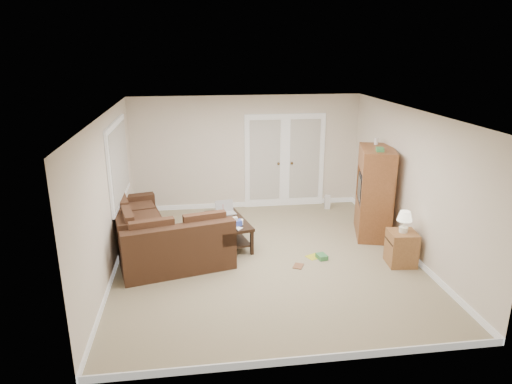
{
  "coord_description": "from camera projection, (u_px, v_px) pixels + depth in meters",
  "views": [
    {
      "loc": [
        -1.14,
        -7.02,
        3.47
      ],
      "look_at": [
        -0.12,
        0.36,
        1.1
      ],
      "focal_mm": 32.0,
      "sensor_mm": 36.0,
      "label": 1
    }
  ],
  "objects": [
    {
      "name": "side_cabinet",
      "position": [
        402.0,
        245.0,
        7.54
      ],
      "size": [
        0.48,
        0.48,
        0.94
      ],
      "rotation": [
        0.0,
        0.0,
        -0.1
      ],
      "color": "#946236",
      "rests_on": "floor"
    },
    {
      "name": "wall_right",
      "position": [
        411.0,
        184.0,
        7.77
      ],
      "size": [
        0.02,
        5.5,
        2.5
      ],
      "primitive_type": "cube",
      "color": "silver",
      "rests_on": "floor"
    },
    {
      "name": "french_doors",
      "position": [
        285.0,
        161.0,
        10.18
      ],
      "size": [
        1.8,
        0.05,
        2.13
      ],
      "color": "silver",
      "rests_on": "floor"
    },
    {
      "name": "sectional_sofa",
      "position": [
        154.0,
        236.0,
        7.94
      ],
      "size": [
        2.39,
        2.85,
        0.84
      ],
      "rotation": [
        0.0,
        0.0,
        0.24
      ],
      "color": "#422819",
      "rests_on": "floor"
    },
    {
      "name": "coffee_table",
      "position": [
        228.0,
        231.0,
        8.34
      ],
      "size": [
        0.85,
        1.29,
        0.81
      ],
      "rotation": [
        0.0,
        0.0,
        0.23
      ],
      "color": "black",
      "rests_on": "floor"
    },
    {
      "name": "tv_armoire",
      "position": [
        374.0,
        192.0,
        8.61
      ],
      "size": [
        0.85,
        1.18,
        1.83
      ],
      "rotation": [
        0.0,
        0.0,
        -0.27
      ],
      "color": "brown",
      "rests_on": "floor"
    },
    {
      "name": "baseboards",
      "position": [
        266.0,
        256.0,
        7.81
      ],
      "size": [
        5.0,
        5.5,
        0.1
      ],
      "primitive_type": null,
      "color": "silver",
      "rests_on": "floor"
    },
    {
      "name": "window_left",
      "position": [
        119.0,
        162.0,
        7.98
      ],
      "size": [
        0.05,
        1.92,
        1.42
      ],
      "color": "silver",
      "rests_on": "wall_left"
    },
    {
      "name": "floor_book",
      "position": [
        294.0,
        265.0,
        7.58
      ],
      "size": [
        0.23,
        0.25,
        0.02
      ],
      "primitive_type": "imported",
      "rotation": [
        0.0,
        0.0,
        -0.46
      ],
      "color": "brown",
      "rests_on": "floor"
    },
    {
      "name": "floor",
      "position": [
        266.0,
        259.0,
        7.82
      ],
      "size": [
        5.5,
        5.5,
        0.0
      ],
      "primitive_type": "plane",
      "color": "tan",
      "rests_on": "ground"
    },
    {
      "name": "wall_left",
      "position": [
        109.0,
        196.0,
        7.12
      ],
      "size": [
        0.02,
        5.5,
        2.5
      ],
      "primitive_type": "cube",
      "color": "silver",
      "rests_on": "floor"
    },
    {
      "name": "wall_front",
      "position": [
        307.0,
        266.0,
        4.85
      ],
      "size": [
        5.0,
        0.02,
        2.5
      ],
      "primitive_type": "cube",
      "color": "silver",
      "rests_on": "floor"
    },
    {
      "name": "floor_greenbox",
      "position": [
        322.0,
        257.0,
        7.82
      ],
      "size": [
        0.19,
        0.23,
        0.08
      ],
      "primitive_type": "cube",
      "rotation": [
        0.0,
        0.0,
        0.22
      ],
      "color": "#397F45",
      "rests_on": "floor"
    },
    {
      "name": "floor_magazine",
      "position": [
        314.0,
        257.0,
        7.91
      ],
      "size": [
        0.33,
        0.3,
        0.01
      ],
      "primitive_type": "cube",
      "rotation": [
        0.0,
        0.0,
        0.44
      ],
      "color": "gold",
      "rests_on": "floor"
    },
    {
      "name": "ceiling",
      "position": [
        267.0,
        113.0,
        7.06
      ],
      "size": [
        5.0,
        5.5,
        0.02
      ],
      "primitive_type": "cube",
      "color": "white",
      "rests_on": "wall_back"
    },
    {
      "name": "wall_back",
      "position": [
        247.0,
        153.0,
        10.04
      ],
      "size": [
        5.0,
        0.02,
        2.5
      ],
      "primitive_type": "cube",
      "color": "silver",
      "rests_on": "floor"
    },
    {
      "name": "space_heater",
      "position": [
        328.0,
        202.0,
        10.23
      ],
      "size": [
        0.14,
        0.13,
        0.31
      ],
      "primitive_type": "cube",
      "rotation": [
        0.0,
        0.0,
        -0.2
      ],
      "color": "white",
      "rests_on": "floor"
    }
  ]
}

